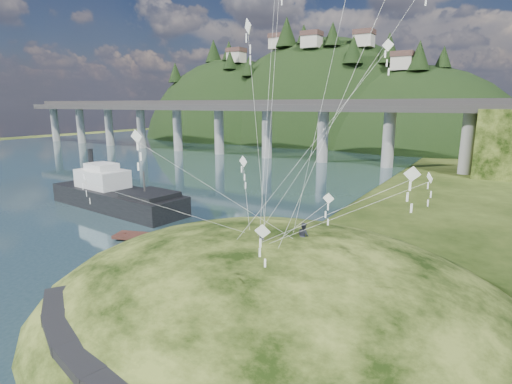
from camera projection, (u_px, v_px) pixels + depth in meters
The scene contains 10 objects.
ground at pixel (170, 290), 30.50m from camera, with size 320.00×320.00×0.00m, color black.
water at pixel (31, 165), 92.27m from camera, with size 240.00×240.00×0.00m, color #2C4952.
grass_hill at pixel (274, 325), 28.39m from camera, with size 36.00×32.00×13.00m.
footpath at pixel (140, 369), 18.13m from camera, with size 22.29×5.84×0.83m.
bridge at pixel (286, 121), 100.23m from camera, with size 160.00×11.00×15.00m.
far_ridge at pixel (308, 160), 156.02m from camera, with size 153.00×70.00×94.50m.
work_barge at pixel (115, 194), 54.02m from camera, with size 22.68×8.05×7.78m.
wooden_dock at pixel (175, 239), 40.77m from camera, with size 13.06×6.29×0.94m.
kite_flyers at pixel (291, 224), 27.28m from camera, with size 3.02×3.20×1.84m.
kite_swarm at pixel (307, 79), 25.47m from camera, with size 19.31×15.91×21.52m.
Camera 1 is at (20.33, -20.57, 13.88)m, focal length 28.00 mm.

